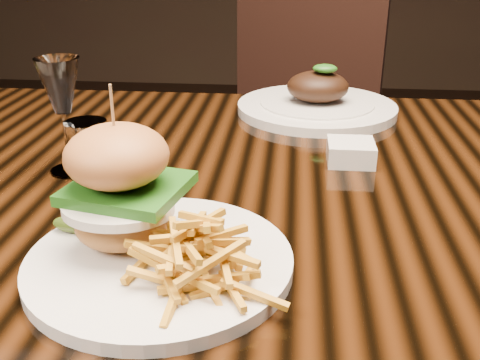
# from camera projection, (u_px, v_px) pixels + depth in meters

# --- Properties ---
(dining_table) EXTENTS (1.60, 0.90, 0.75)m
(dining_table) POSITION_uv_depth(u_px,v_px,m) (266.00, 219.00, 0.87)
(dining_table) COLOR black
(dining_table) RESTS_ON ground
(burger_plate) EXTENTS (0.28, 0.28, 0.19)m
(burger_plate) POSITION_uv_depth(u_px,v_px,m) (153.00, 225.00, 0.59)
(burger_plate) COLOR silver
(burger_plate) RESTS_ON dining_table
(ramekin) EXTENTS (0.08, 0.08, 0.03)m
(ramekin) POSITION_uv_depth(u_px,v_px,m) (351.00, 152.00, 0.87)
(ramekin) COLOR silver
(ramekin) RESTS_ON dining_table
(wine_glass) EXTENTS (0.06, 0.06, 0.17)m
(wine_glass) POSITION_uv_depth(u_px,v_px,m) (60.00, 90.00, 0.80)
(wine_glass) COLOR white
(wine_glass) RESTS_ON dining_table
(water_tumbler) EXTENTS (0.06, 0.06, 0.08)m
(water_tumbler) POSITION_uv_depth(u_px,v_px,m) (88.00, 149.00, 0.82)
(water_tumbler) COLOR white
(water_tumbler) RESTS_ON dining_table
(far_dish) EXTENTS (0.32, 0.32, 0.10)m
(far_dish) POSITION_uv_depth(u_px,v_px,m) (317.00, 103.00, 1.12)
(far_dish) COLOR silver
(far_dish) RESTS_ON dining_table
(chair_far) EXTENTS (0.56, 0.57, 0.95)m
(chair_far) POSITION_uv_depth(u_px,v_px,m) (297.00, 125.00, 1.73)
(chair_far) COLOR black
(chair_far) RESTS_ON ground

